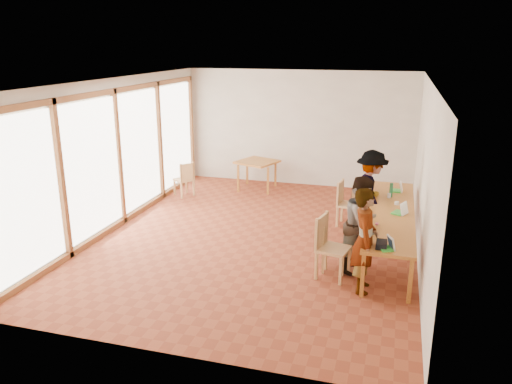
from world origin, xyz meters
TOP-DOWN VIEW (x-y plane):
  - ground at (0.00, 0.00)m, footprint 8.00×8.00m
  - wall_back at (0.00, 4.00)m, footprint 6.00×0.10m
  - wall_front at (0.00, -4.00)m, footprint 6.00×0.10m
  - wall_right at (3.00, 0.00)m, footprint 0.10×8.00m
  - window_wall at (-2.96, 0.00)m, footprint 0.10×8.00m
  - ceiling at (0.00, 0.00)m, footprint 6.00×8.00m
  - communal_table at (2.50, 0.05)m, footprint 0.80×4.00m
  - side_table at (-0.91, 3.20)m, footprint 0.90×0.90m
  - chair_near at (1.54, -1.33)m, footprint 0.57×0.57m
  - chair_mid at (1.55, -1.10)m, footprint 0.38×0.38m
  - chair_far at (1.55, 1.16)m, footprint 0.49×0.49m
  - chair_empty at (1.82, 1.22)m, footprint 0.46×0.46m
  - chair_spare at (-2.42, 2.10)m, footprint 0.56×0.56m
  - person_near at (2.14, -1.65)m, footprint 0.44×0.62m
  - person_mid at (2.06, -0.96)m, footprint 0.88×0.97m
  - person_far at (2.08, 0.83)m, footprint 0.91×1.22m
  - laptop_near at (2.49, -1.74)m, footprint 0.28×0.29m
  - laptop_mid at (2.67, -0.06)m, footprint 0.31×0.32m
  - laptop_far at (2.61, 1.37)m, footprint 0.22×0.26m
  - yellow_mug at (2.18, 0.89)m, footprint 0.15×0.15m
  - green_bottle at (2.46, 0.93)m, footprint 0.07×0.07m
  - clear_glass at (2.43, 0.87)m, footprint 0.07×0.07m
  - condiment_cup at (2.58, 0.46)m, footprint 0.08×0.08m
  - pink_phone at (2.28, -0.71)m, footprint 0.05×0.10m
  - black_pouch at (2.39, -1.69)m, footprint 0.16×0.26m

SIDE VIEW (x-z plane):
  - ground at x=0.00m, z-range 0.00..0.00m
  - chair_empty at x=1.82m, z-range 0.28..0.70m
  - chair_mid at x=1.55m, z-range 0.28..0.71m
  - chair_spare at x=-2.42m, z-range 0.30..0.76m
  - chair_far at x=1.55m, z-range 0.32..0.82m
  - chair_near at x=1.54m, z-range 0.36..0.90m
  - side_table at x=-0.91m, z-range 0.29..1.04m
  - communal_table at x=2.50m, z-range 0.33..1.08m
  - pink_phone at x=2.28m, z-range 0.75..0.76m
  - condiment_cup at x=2.58m, z-range 0.75..0.81m
  - clear_glass at x=2.43m, z-range 0.75..0.84m
  - black_pouch at x=2.39m, z-range 0.75..0.84m
  - yellow_mug at x=2.18m, z-range 0.75..0.84m
  - laptop_near at x=2.49m, z-range 0.71..0.90m
  - laptop_far at x=2.61m, z-range 0.70..0.91m
  - laptop_mid at x=2.67m, z-range 0.70..0.92m
  - person_mid at x=2.06m, z-range 0.00..1.62m
  - person_near at x=2.14m, z-range 0.00..1.63m
  - person_far at x=2.08m, z-range 0.00..1.68m
  - green_bottle at x=2.46m, z-range 0.75..1.03m
  - wall_back at x=0.00m, z-range 0.00..3.00m
  - wall_front at x=0.00m, z-range 0.00..3.00m
  - wall_right at x=3.00m, z-range 0.00..3.00m
  - window_wall at x=-2.96m, z-range 0.00..3.00m
  - ceiling at x=0.00m, z-range 3.00..3.04m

